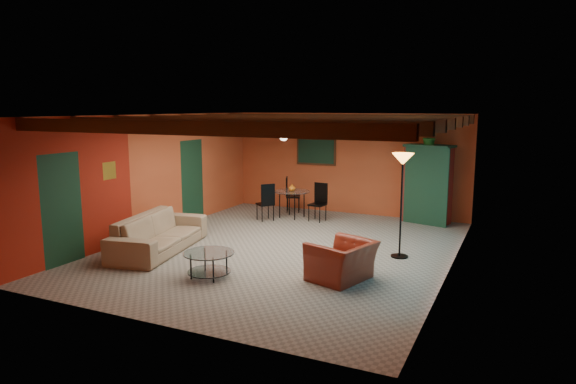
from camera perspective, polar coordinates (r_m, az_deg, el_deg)
The scene contains 11 objects.
room at distance 10.14m, azimuth -0.21°, elevation 6.69°, with size 6.52×8.01×2.71m.
sofa at distance 10.53m, azimuth -14.24°, elevation -4.47°, with size 2.53×0.99×0.74m, color #937A5F.
armchair at distance 8.58m, azimuth 6.06°, elevation -7.69°, with size 1.01×0.89×0.66m, color maroon.
coffee_table at distance 8.81m, azimuth -8.86°, elevation -8.04°, with size 0.87×0.87×0.44m, color silver, non-canonical shape.
dining_table at distance 13.24m, azimuth 0.44°, elevation -0.81°, with size 1.87×1.87×0.97m, color silver, non-canonical shape.
armoire at distance 13.06m, azimuth 15.42°, elevation 0.75°, with size 1.08×0.53×1.89m, color maroon.
floor_lamp at distance 9.88m, azimuth 12.58°, elevation -1.51°, with size 0.41×0.41×2.02m, color black, non-canonical shape.
ceiling_fan at distance 10.04m, azimuth -0.49°, elevation 6.66°, with size 1.50×1.50×0.44m, color #472614, non-canonical shape.
painting at distance 14.07m, azimuth 3.16°, elevation 4.57°, with size 1.05×0.03×0.65m, color black.
potted_plant at distance 12.94m, azimuth 15.65°, elevation 6.03°, with size 0.47×0.41×0.52m, color #26661E.
vase at distance 13.15m, azimuth 0.45°, elevation 1.67°, with size 0.18×0.18×0.19m, color orange.
Camera 1 is at (4.31, -9.05, 2.86)m, focal length 31.68 mm.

